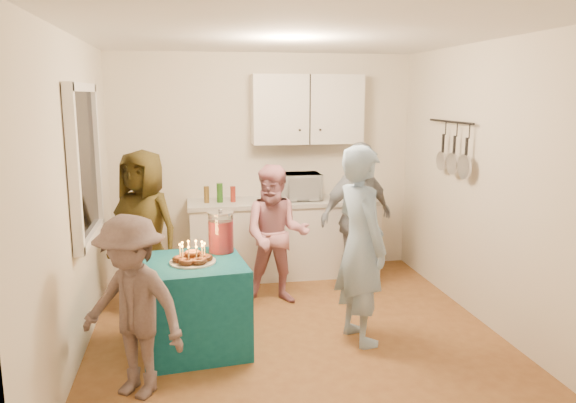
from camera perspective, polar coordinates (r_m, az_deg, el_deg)
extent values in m
plane|color=brown|center=(5.19, 0.71, -13.30)|extent=(4.00, 4.00, 0.00)
plane|color=white|center=(4.76, 0.78, 16.59)|extent=(4.00, 4.00, 0.00)
plane|color=silver|center=(6.76, -2.50, 3.83)|extent=(3.60, 3.60, 0.00)
plane|color=silver|center=(4.81, -20.83, 0.27)|extent=(4.00, 4.00, 0.00)
plane|color=silver|center=(5.44, 19.70, 1.50)|extent=(4.00, 4.00, 0.00)
cube|color=black|center=(5.06, -20.08, 3.68)|extent=(0.04, 1.00, 1.20)
cube|color=white|center=(6.66, -0.37, -3.88)|extent=(2.20, 0.58, 0.86)
cube|color=beige|center=(6.56, -0.38, -0.04)|extent=(2.24, 0.62, 0.05)
cube|color=white|center=(6.65, 1.96, 9.34)|extent=(1.30, 0.30, 0.80)
cube|color=black|center=(5.98, 15.89, 5.41)|extent=(0.12, 1.00, 0.60)
imported|color=white|center=(6.56, 0.84, 1.54)|extent=(0.56, 0.38, 0.31)
cube|color=#0F5264|center=(4.86, -9.63, -10.32)|extent=(0.94, 0.94, 0.76)
cylinder|color=red|center=(4.94, -6.83, -3.20)|extent=(0.22, 0.22, 0.34)
imported|color=#92B2D5|center=(4.84, 7.40, -4.42)|extent=(0.54, 0.70, 1.71)
imported|color=brown|center=(5.74, -14.40, -2.84)|extent=(0.93, 0.85, 1.60)
imported|color=#CB6A87|center=(5.71, -1.22, -3.42)|extent=(0.80, 0.68, 1.43)
imported|color=#102037|center=(6.10, 7.03, -1.62)|extent=(1.04, 0.76, 1.63)
imported|color=#544343|center=(4.14, -15.52, -10.28)|extent=(0.98, 0.89, 1.32)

